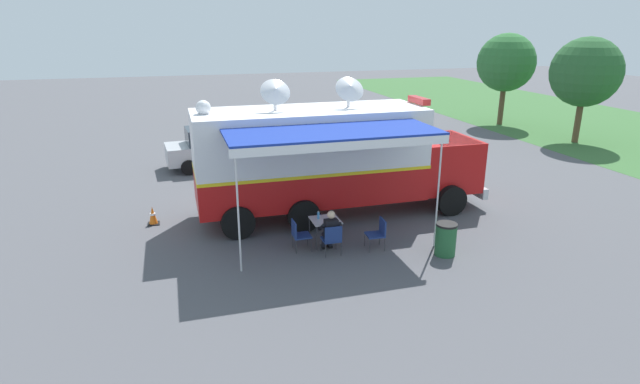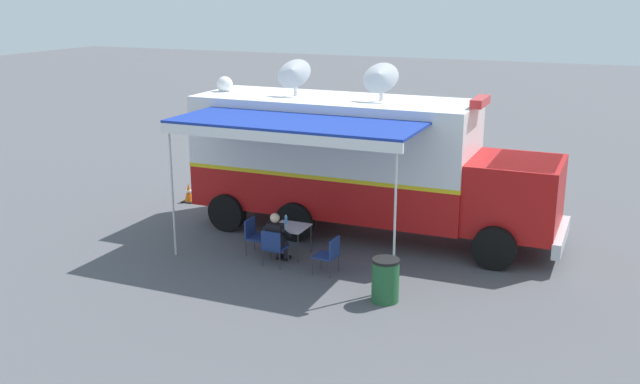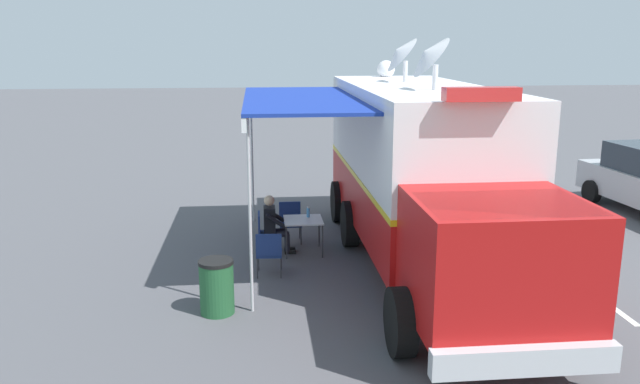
% 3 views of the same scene
% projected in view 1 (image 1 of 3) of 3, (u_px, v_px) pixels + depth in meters
% --- Properties ---
extents(ground_plane, '(100.00, 100.00, 0.00)m').
position_uv_depth(ground_plane, '(310.00, 215.00, 16.73)').
color(ground_plane, '#515156').
extents(lot_stripe, '(0.13, 4.80, 0.01)m').
position_uv_depth(lot_stripe, '(330.00, 187.00, 19.57)').
color(lot_stripe, silver).
rests_on(lot_stripe, ground).
extents(command_truck, '(4.86, 9.49, 4.53)m').
position_uv_depth(command_truck, '(333.00, 157.00, 16.28)').
color(command_truck, '#B71414').
rests_on(command_truck, ground).
extents(folding_table, '(0.80, 0.80, 0.73)m').
position_uv_depth(folding_table, '(325.00, 221.00, 14.38)').
color(folding_table, silver).
rests_on(folding_table, ground).
extents(water_bottle, '(0.07, 0.07, 0.22)m').
position_uv_depth(water_bottle, '(318.00, 215.00, 14.39)').
color(water_bottle, '#4C99D8').
rests_on(water_bottle, folding_table).
extents(folding_chair_at_table, '(0.48, 0.48, 0.87)m').
position_uv_depth(folding_chair_at_table, '(332.00, 238.00, 13.69)').
color(folding_chair_at_table, navy).
rests_on(folding_chair_at_table, ground).
extents(folding_chair_beside_table, '(0.48, 0.48, 0.87)m').
position_uv_depth(folding_chair_beside_table, '(298.00, 233.00, 13.99)').
color(folding_chair_beside_table, navy).
rests_on(folding_chair_beside_table, ground).
extents(folding_chair_spare_by_truck, '(0.51, 0.51, 0.87)m').
position_uv_depth(folding_chair_spare_by_truck, '(378.00, 231.00, 14.10)').
color(folding_chair_spare_by_truck, navy).
rests_on(folding_chair_spare_by_truck, ground).
extents(seated_responder, '(0.66, 0.55, 1.25)m').
position_uv_depth(seated_responder, '(330.00, 230.00, 13.81)').
color(seated_responder, black).
rests_on(seated_responder, ground).
extents(trash_bin, '(0.57, 0.57, 0.91)m').
position_uv_depth(trash_bin, '(446.00, 239.00, 13.73)').
color(trash_bin, '#235B33').
rests_on(trash_bin, ground).
extents(traffic_cone, '(0.36, 0.36, 0.58)m').
position_uv_depth(traffic_cone, '(153.00, 216.00, 15.90)').
color(traffic_cone, black).
rests_on(traffic_cone, ground).
extents(car_behind_truck, '(2.26, 4.32, 1.76)m').
position_uv_depth(car_behind_truck, '(215.00, 147.00, 22.11)').
color(car_behind_truck, '#B2B5BA').
rests_on(car_behind_truck, ground).
extents(tree_far_left, '(3.46, 3.46, 5.50)m').
position_uv_depth(tree_far_left, '(506.00, 63.00, 30.65)').
color(tree_far_left, brown).
rests_on(tree_far_left, ground).
extents(tree_left_of_centre, '(3.52, 3.52, 5.41)m').
position_uv_depth(tree_left_of_centre, '(586.00, 72.00, 25.90)').
color(tree_left_of_centre, brown).
rests_on(tree_left_of_centre, ground).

